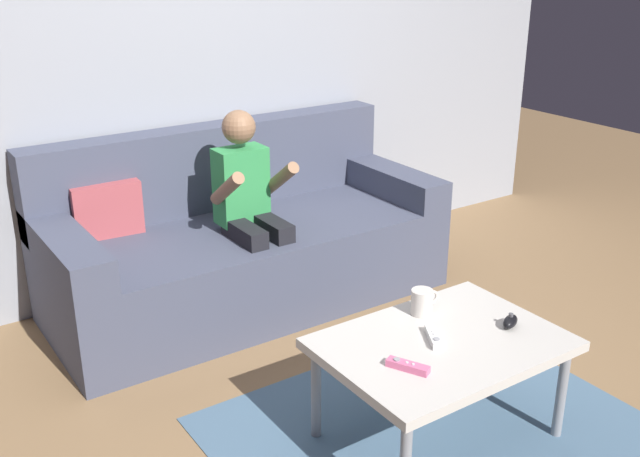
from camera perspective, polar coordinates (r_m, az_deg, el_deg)
The scene contains 10 objects.
ground_plane at distance 2.84m, azimuth 7.48°, elevation -14.76°, with size 9.29×9.29×0.00m, color olive.
wall_back at distance 3.73m, azimuth -9.29°, elevation 14.65°, with size 4.65×0.05×2.50m, color #999EA8.
couch at distance 3.62m, azimuth -6.08°, elevation -1.18°, with size 1.88×0.80×0.82m.
person_seated_on_couch at distance 3.36m, azimuth -5.34°, elevation 1.84°, with size 0.33×0.40×0.97m.
coffee_table at distance 2.61m, azimuth 9.35°, elevation -9.17°, with size 0.82×0.58×0.39m.
area_rug at distance 2.80m, azimuth 8.91°, elevation -15.36°, with size 1.47×1.22×0.01m, color slate.
game_remote_pink_near_edge at distance 2.40m, azimuth 6.76°, elevation -10.47°, with size 0.09×0.14×0.03m.
nunchuk_black at distance 2.71m, azimuth 14.43°, elevation -6.94°, with size 0.10×0.08×0.05m.
game_remote_white_far_corner at distance 2.58m, azimuth 8.75°, elevation -8.26°, with size 0.10×0.14×0.03m.
coffee_mug at distance 2.73m, azimuth 7.89°, elevation -5.61°, with size 0.12×0.08×0.09m.
Camera 1 is at (-1.57, -1.68, 1.66)m, focal length 41.60 mm.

